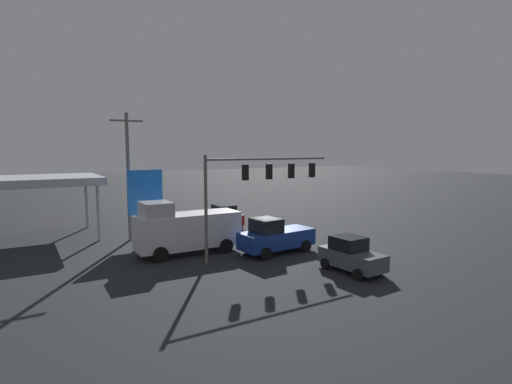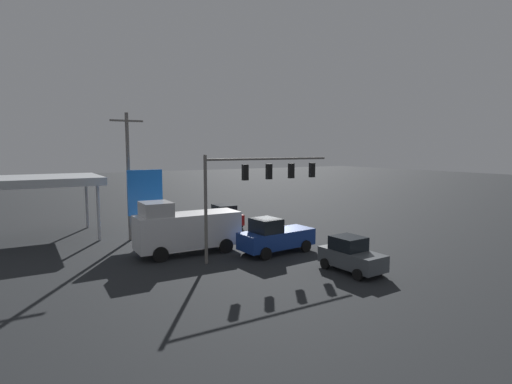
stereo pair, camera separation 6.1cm
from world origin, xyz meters
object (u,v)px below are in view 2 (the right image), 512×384
Objects in this scene: hatchback_crossing at (351,255)px; delivery_truck at (185,228)px; traffic_signal_assembly at (259,179)px; utility_pole at (128,174)px; sedan_far at (224,216)px; pickup_parked at (275,237)px; price_sign at (145,194)px.

hatchback_crossing is 10.76m from delivery_truck.
traffic_signal_assembly is 0.96× the size of utility_pole.
sedan_far is 1.14× the size of hatchback_crossing.
sedan_far is 9.76m from delivery_truck.
utility_pole is at bearing -68.64° from delivery_truck.
traffic_signal_assembly is 5.91m from delivery_truck.
traffic_signal_assembly is 10.69m from utility_pole.
utility_pole is at bearing -80.47° from sedan_far.
pickup_parked is at bearing -168.40° from hatchback_crossing.
sedan_far is (-2.44, -10.07, -4.06)m from traffic_signal_assembly.
delivery_truck is 5.94m from pickup_parked.
price_sign is 5.20m from delivery_truck.
traffic_signal_assembly is at bearing 146.61° from delivery_truck.
price_sign is at bearing -53.92° from pickup_parked.
sedan_far is at bearing 177.72° from hatchback_crossing.
sedan_far is (-7.75, -2.62, -2.65)m from price_sign.
utility_pole is 7.17m from delivery_truck.
pickup_parked is (-6.47, 7.54, -2.49)m from price_sign.
traffic_signal_assembly is 9.26m from price_sign.
sedan_far is 10.24m from pickup_parked.
sedan_far is at bearing -130.14° from delivery_truck.
traffic_signal_assembly is 11.13m from sedan_far.
traffic_signal_assembly reaches higher than pickup_parked.
utility_pole is 12.13m from pickup_parked.
traffic_signal_assembly is at bearing 125.26° from utility_pole.
sedan_far is 0.83× the size of pickup_parked.
price_sign is at bearing -151.78° from hatchback_crossing.
pickup_parked is at bearing -6.51° from sedan_far.
pickup_parked is at bearing 130.64° from price_sign.
price_sign reaches higher than hatchback_crossing.
hatchback_crossing is 0.73× the size of pickup_parked.
utility_pole is 1.78× the size of price_sign.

